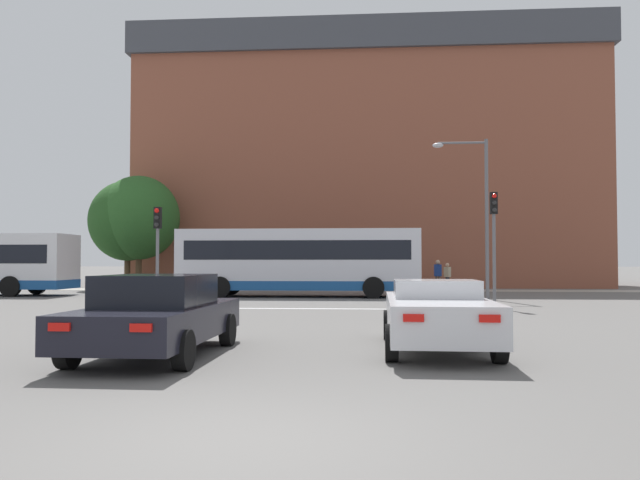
{
  "coord_description": "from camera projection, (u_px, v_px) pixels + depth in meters",
  "views": [
    {
      "loc": [
        1.13,
        -5.85,
        1.7
      ],
      "look_at": [
        -0.93,
        22.68,
        2.68
      ],
      "focal_mm": 35.0,
      "sensor_mm": 36.0,
      "label": 1
    }
  ],
  "objects": [
    {
      "name": "bus_crossing_lead",
      "position": [
        299.0,
        261.0,
        30.03
      ],
      "size": [
        11.54,
        2.64,
        3.23
      ],
      "rotation": [
        0.0,
        0.0,
        1.57
      ],
      "color": "silver",
      "rests_on": "ground_plane"
    },
    {
      "name": "brick_civic_building",
      "position": [
        366.0,
        167.0,
        47.03
      ],
      "size": [
        31.55,
        15.21,
        19.55
      ],
      "color": "brown",
      "rests_on": "ground_plane"
    },
    {
      "name": "tree_kerbside",
      "position": [
        139.0,
        218.0,
        37.98
      ],
      "size": [
        4.87,
        4.87,
        6.93
      ],
      "color": "#4C3823",
      "rests_on": "ground_plane"
    },
    {
      "name": "stop_line_strip",
      "position": [
        333.0,
        309.0,
        22.31
      ],
      "size": [
        9.71,
        0.3,
        0.01
      ],
      "primitive_type": "cube",
      "color": "silver",
      "rests_on": "ground_plane"
    },
    {
      "name": "tree_distant",
      "position": [
        128.0,
        221.0,
        38.11
      ],
      "size": [
        4.66,
        4.66,
        6.63
      ],
      "color": "#4C3823",
      "rests_on": "ground_plane"
    },
    {
      "name": "far_pavement",
      "position": [
        346.0,
        290.0,
        36.77
      ],
      "size": [
        70.78,
        2.5,
        0.01
      ],
      "primitive_type": "cube",
      "color": "#A09B91",
      "rests_on": "ground_plane"
    },
    {
      "name": "tree_by_building",
      "position": [
        504.0,
        228.0,
        41.25
      ],
      "size": [
        3.81,
        3.81,
        5.94
      ],
      "color": "#4C3823",
      "rests_on": "ground_plane"
    },
    {
      "name": "car_saloon_left",
      "position": [
        157.0,
        315.0,
        11.2
      ],
      "size": [
        2.15,
        4.75,
        1.46
      ],
      "rotation": [
        0.0,
        0.0,
        -0.02
      ],
      "color": "black",
      "rests_on": "ground_plane"
    },
    {
      "name": "traffic_light_near_left",
      "position": [
        157.0,
        239.0,
        23.04
      ],
      "size": [
        0.26,
        0.31,
        3.72
      ],
      "color": "slate",
      "rests_on": "ground_plane"
    },
    {
      "name": "traffic_light_near_right",
      "position": [
        494.0,
        230.0,
        22.73
      ],
      "size": [
        0.26,
        0.31,
        4.23
      ],
      "color": "slate",
      "rests_on": "ground_plane"
    },
    {
      "name": "ground_plane",
      "position": [
        245.0,
        442.0,
        5.86
      ],
      "size": [
        400.0,
        400.0,
        0.0
      ],
      "primitive_type": "plane",
      "color": "#605E5B"
    },
    {
      "name": "pedestrian_waiting",
      "position": [
        438.0,
        273.0,
        35.71
      ],
      "size": [
        0.45,
        0.33,
        1.79
      ],
      "rotation": [
        0.0,
        0.0,
        2.83
      ],
      "color": "brown",
      "rests_on": "ground_plane"
    },
    {
      "name": "pedestrian_walking_east",
      "position": [
        447.0,
        274.0,
        37.21
      ],
      "size": [
        0.4,
        0.46,
        1.6
      ],
      "rotation": [
        0.0,
        0.0,
        5.28
      ],
      "color": "black",
      "rests_on": "ground_plane"
    },
    {
      "name": "street_lamp_junction",
      "position": [
        477.0,
        200.0,
        28.09
      ],
      "size": [
        2.49,
        0.36,
        7.23
      ],
      "color": "slate",
      "rests_on": "ground_plane"
    },
    {
      "name": "car_roadster_right",
      "position": [
        436.0,
        313.0,
        12.0
      ],
      "size": [
        2.08,
        4.94,
        1.34
      ],
      "rotation": [
        0.0,
        0.0,
        -0.02
      ],
      "color": "silver",
      "rests_on": "ground_plane"
    }
  ]
}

